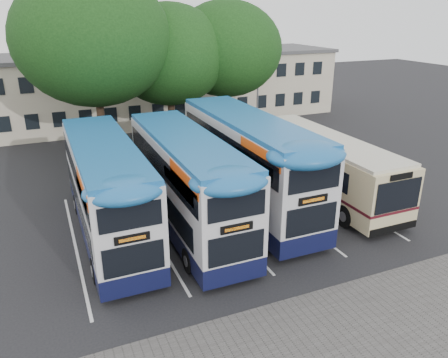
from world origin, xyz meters
name	(u,v)px	position (x,y,z in m)	size (l,w,h in m)	color
ground	(344,250)	(0.00, 0.00, 0.00)	(120.00, 120.00, 0.00)	black
paving_strip	(391,337)	(-2.00, -5.00, 0.01)	(40.00, 6.00, 0.01)	#595654
bay_lines	(221,218)	(-3.75, 5.00, 0.01)	(14.12, 11.00, 0.01)	silver
depot_building	(167,85)	(0.00, 26.99, 3.15)	(32.40, 8.40, 6.20)	#B9A995
lamp_post	(259,70)	(6.00, 19.97, 5.08)	(0.25, 1.05, 9.06)	gray
tree_left	(93,39)	(-7.67, 16.13, 8.09)	(9.80, 9.80, 12.27)	black
tree_mid	(169,55)	(-2.45, 17.40, 6.84)	(8.23, 8.23, 10.35)	black
tree_right	(226,49)	(2.08, 17.71, 7.04)	(8.24, 8.24, 10.56)	black
bus_dd_left	(107,186)	(-9.09, 5.39, 2.46)	(2.60, 10.73, 4.47)	#0E1133
bus_dd_mid	(187,179)	(-5.56, 4.71, 2.51)	(2.65, 10.95, 4.56)	#0E1133
bus_dd_right	(248,159)	(-1.94, 5.74, 2.68)	(2.83, 11.67, 4.86)	#0E1133
bus_single	(322,162)	(2.70, 5.74, 1.90)	(2.86, 11.25, 3.36)	#D0BD8A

